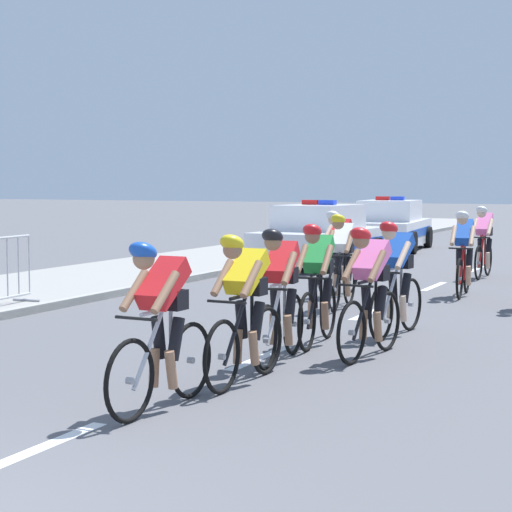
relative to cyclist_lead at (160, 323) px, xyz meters
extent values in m
cube|color=gray|center=(-6.72, 10.16, -0.73)|extent=(3.72, 60.00, 0.12)
cube|color=#9E9E99|center=(-4.94, 10.16, -0.72)|extent=(0.16, 60.00, 0.13)
cube|color=white|center=(-0.23, -1.40, -0.78)|extent=(0.14, 1.60, 0.01)
cube|color=white|center=(-0.23, 2.60, -0.78)|extent=(0.14, 1.60, 0.01)
cube|color=white|center=(-0.23, 6.60, -0.78)|extent=(0.14, 1.60, 0.01)
cube|color=white|center=(-0.23, 10.60, -0.78)|extent=(0.14, 1.60, 0.01)
cube|color=white|center=(-0.23, 14.60, -0.78)|extent=(0.14, 1.60, 0.01)
torus|color=black|center=(-0.01, -0.48, -0.42)|extent=(0.06, 0.72, 0.72)
cylinder|color=#99999E|center=(-0.01, -0.48, -0.42)|extent=(0.06, 0.06, 0.06)
torus|color=black|center=(0.02, 0.52, -0.42)|extent=(0.06, 0.72, 0.72)
cylinder|color=#99999E|center=(0.02, 0.52, -0.42)|extent=(0.06, 0.06, 0.06)
cylinder|color=silver|center=(0.00, -0.03, 0.11)|extent=(0.05, 0.55, 0.04)
cylinder|color=silver|center=(-0.01, -0.20, -0.21)|extent=(0.05, 0.48, 0.63)
cylinder|color=silver|center=(0.00, 0.17, -0.19)|extent=(0.04, 0.04, 0.65)
cylinder|color=black|center=(-0.01, -0.38, 0.09)|extent=(0.42, 0.04, 0.03)
cube|color=black|center=(0.00, 0.17, 0.15)|extent=(0.11, 0.22, 0.05)
cube|color=red|center=(0.00, 0.05, 0.35)|extent=(0.30, 0.55, 0.46)
cube|color=black|center=(0.00, 0.16, 0.19)|extent=(0.29, 0.21, 0.18)
cylinder|color=black|center=(0.09, 0.11, -0.15)|extent=(0.12, 0.23, 0.40)
cylinder|color=#9E7051|center=(0.09, 0.03, -0.41)|extent=(0.09, 0.16, 0.36)
cylinder|color=black|center=(-0.09, 0.12, -0.15)|extent=(0.11, 0.17, 0.40)
cylinder|color=#9E7051|center=(-0.09, 0.04, -0.41)|extent=(0.09, 0.12, 0.36)
cylinder|color=#9E7051|center=(0.16, -0.17, 0.30)|extent=(0.09, 0.40, 0.35)
cylinder|color=#9E7051|center=(-0.16, -0.16, 0.30)|extent=(0.09, 0.40, 0.35)
sphere|color=#9E7051|center=(-0.01, -0.25, 0.59)|extent=(0.19, 0.19, 0.19)
ellipsoid|color=blue|center=(-0.01, -0.26, 0.66)|extent=(0.24, 0.32, 0.24)
torus|color=black|center=(0.20, 0.80, -0.42)|extent=(0.05, 0.72, 0.72)
cylinder|color=#99999E|center=(0.20, 0.80, -0.42)|extent=(0.06, 0.06, 0.06)
torus|color=black|center=(0.21, 1.80, -0.42)|extent=(0.05, 0.72, 0.72)
cylinder|color=#99999E|center=(0.21, 1.80, -0.42)|extent=(0.06, 0.06, 0.06)
cylinder|color=black|center=(0.21, 1.25, 0.11)|extent=(0.04, 0.55, 0.04)
cylinder|color=black|center=(0.20, 1.07, -0.21)|extent=(0.05, 0.48, 0.63)
cylinder|color=black|center=(0.21, 1.45, -0.19)|extent=(0.04, 0.04, 0.65)
cylinder|color=black|center=(0.20, 0.90, 0.09)|extent=(0.42, 0.03, 0.03)
cube|color=black|center=(0.21, 1.45, 0.15)|extent=(0.10, 0.22, 0.05)
cube|color=yellow|center=(0.21, 1.32, 0.35)|extent=(0.29, 0.56, 0.44)
cube|color=black|center=(0.21, 1.44, 0.19)|extent=(0.28, 0.20, 0.18)
cylinder|color=black|center=(0.30, 1.39, -0.15)|extent=(0.11, 0.22, 0.40)
cylinder|color=#9E7051|center=(0.30, 1.31, -0.41)|extent=(0.09, 0.16, 0.36)
cylinder|color=black|center=(0.12, 1.39, -0.15)|extent=(0.11, 0.17, 0.40)
cylinder|color=#9E7051|center=(0.12, 1.31, -0.41)|extent=(0.09, 0.12, 0.36)
cylinder|color=#9E7051|center=(0.36, 1.11, 0.30)|extent=(0.08, 0.40, 0.35)
cylinder|color=#9E7051|center=(0.04, 1.11, 0.30)|extent=(0.08, 0.40, 0.35)
sphere|color=#9E7051|center=(0.20, 1.02, 0.59)|extent=(0.19, 0.19, 0.19)
ellipsoid|color=yellow|center=(0.20, 1.01, 0.66)|extent=(0.23, 0.32, 0.24)
torus|color=black|center=(0.13, 1.96, -0.42)|extent=(0.11, 0.72, 0.72)
cylinder|color=#99999E|center=(0.13, 1.96, -0.42)|extent=(0.07, 0.07, 0.06)
torus|color=black|center=(0.03, 2.96, -0.42)|extent=(0.11, 0.72, 0.72)
cylinder|color=#99999E|center=(0.03, 2.96, -0.42)|extent=(0.07, 0.07, 0.06)
cylinder|color=white|center=(0.09, 2.41, 0.11)|extent=(0.09, 0.55, 0.04)
cylinder|color=white|center=(0.10, 2.24, -0.21)|extent=(0.09, 0.48, 0.63)
cylinder|color=white|center=(0.07, 2.61, -0.19)|extent=(0.04, 0.04, 0.65)
cylinder|color=black|center=(0.12, 2.06, 0.09)|extent=(0.42, 0.07, 0.03)
cube|color=black|center=(0.07, 2.61, 0.15)|extent=(0.12, 0.23, 0.05)
cube|color=red|center=(0.08, 2.49, 0.35)|extent=(0.33, 0.57, 0.45)
cube|color=black|center=(0.07, 2.60, 0.19)|extent=(0.30, 0.23, 0.18)
cylinder|color=black|center=(0.16, 2.56, -0.15)|extent=(0.13, 0.23, 0.40)
cylinder|color=#9E7051|center=(0.17, 2.48, -0.41)|extent=(0.10, 0.16, 0.36)
cylinder|color=black|center=(-0.02, 2.54, -0.15)|extent=(0.13, 0.18, 0.40)
cylinder|color=#9E7051|center=(-0.01, 2.46, -0.41)|extent=(0.10, 0.13, 0.36)
cylinder|color=#9E7051|center=(0.26, 2.29, 0.30)|extent=(0.12, 0.41, 0.35)
cylinder|color=#9E7051|center=(-0.06, 2.26, 0.30)|extent=(0.12, 0.41, 0.35)
sphere|color=#9E7051|center=(0.11, 2.19, 0.59)|extent=(0.19, 0.19, 0.19)
ellipsoid|color=black|center=(0.11, 2.18, 0.66)|extent=(0.26, 0.34, 0.24)
torus|color=black|center=(0.86, 2.66, -0.42)|extent=(0.12, 0.72, 0.72)
cylinder|color=#99999E|center=(0.86, 2.66, -0.42)|extent=(0.07, 0.07, 0.06)
torus|color=black|center=(0.96, 3.66, -0.42)|extent=(0.12, 0.72, 0.72)
cylinder|color=#99999E|center=(0.96, 3.66, -0.42)|extent=(0.07, 0.07, 0.06)
cylinder|color=black|center=(0.91, 3.11, 0.11)|extent=(0.09, 0.55, 0.04)
cylinder|color=black|center=(0.89, 2.94, -0.21)|extent=(0.09, 0.48, 0.63)
cylinder|color=black|center=(0.93, 3.31, -0.19)|extent=(0.04, 0.04, 0.65)
cylinder|color=black|center=(0.87, 2.76, 0.09)|extent=(0.42, 0.07, 0.03)
cube|color=black|center=(0.93, 3.31, 0.15)|extent=(0.12, 0.23, 0.05)
cube|color=pink|center=(0.91, 3.19, 0.35)|extent=(0.34, 0.57, 0.45)
cube|color=black|center=(0.93, 3.30, 0.19)|extent=(0.30, 0.23, 0.18)
cylinder|color=black|center=(1.01, 3.24, -0.15)|extent=(0.13, 0.23, 0.40)
cylinder|color=#9E7051|center=(1.00, 3.16, -0.41)|extent=(0.11, 0.16, 0.36)
cylinder|color=black|center=(0.83, 3.26, -0.15)|extent=(0.13, 0.18, 0.40)
cylinder|color=#9E7051|center=(0.82, 3.18, -0.41)|extent=(0.10, 0.13, 0.36)
cylinder|color=#9E7051|center=(1.05, 2.95, 0.30)|extent=(0.12, 0.41, 0.35)
cylinder|color=#9E7051|center=(0.73, 2.99, 0.30)|extent=(0.12, 0.41, 0.35)
sphere|color=#9E7051|center=(0.88, 2.89, 0.59)|extent=(0.19, 0.19, 0.19)
ellipsoid|color=red|center=(0.88, 2.88, 0.66)|extent=(0.26, 0.34, 0.24)
torus|color=black|center=(0.11, 3.18, -0.42)|extent=(0.12, 0.72, 0.72)
cylinder|color=#99999E|center=(0.11, 3.18, -0.42)|extent=(0.07, 0.07, 0.06)
torus|color=black|center=(0.00, 4.18, -0.42)|extent=(0.12, 0.72, 0.72)
cylinder|color=#99999E|center=(0.00, 4.18, -0.42)|extent=(0.07, 0.07, 0.06)
cylinder|color=black|center=(0.06, 3.63, 0.11)|extent=(0.09, 0.55, 0.04)
cylinder|color=black|center=(0.08, 3.46, -0.21)|extent=(0.09, 0.48, 0.63)
cylinder|color=black|center=(0.04, 3.83, -0.19)|extent=(0.04, 0.04, 0.65)
cylinder|color=black|center=(0.10, 3.28, 0.09)|extent=(0.42, 0.07, 0.03)
cube|color=black|center=(0.04, 3.83, 0.15)|extent=(0.12, 0.23, 0.05)
cube|color=green|center=(0.06, 3.70, 0.35)|extent=(0.34, 0.57, 0.46)
cube|color=black|center=(0.04, 3.82, 0.19)|extent=(0.30, 0.23, 0.18)
cylinder|color=black|center=(0.14, 3.78, -0.15)|extent=(0.13, 0.23, 0.40)
cylinder|color=#9E7051|center=(0.15, 3.70, -0.41)|extent=(0.11, 0.16, 0.36)
cylinder|color=black|center=(-0.04, 3.76, -0.15)|extent=(0.13, 0.18, 0.40)
cylinder|color=#9E7051|center=(-0.03, 3.68, -0.41)|extent=(0.10, 0.13, 0.36)
cylinder|color=#9E7051|center=(0.24, 3.51, 0.30)|extent=(0.12, 0.41, 0.35)
cylinder|color=#9E7051|center=(-0.08, 3.47, 0.30)|extent=(0.12, 0.41, 0.35)
sphere|color=#9E7051|center=(0.09, 3.41, 0.59)|extent=(0.19, 0.19, 0.19)
ellipsoid|color=red|center=(0.09, 3.40, 0.66)|extent=(0.26, 0.34, 0.24)
torus|color=black|center=(0.70, 4.25, -0.42)|extent=(0.12, 0.72, 0.72)
cylinder|color=#99999E|center=(0.70, 4.25, -0.42)|extent=(0.07, 0.07, 0.06)
torus|color=black|center=(0.81, 5.24, -0.42)|extent=(0.12, 0.72, 0.72)
cylinder|color=#99999E|center=(0.81, 5.24, -0.42)|extent=(0.07, 0.07, 0.06)
cylinder|color=silver|center=(0.75, 4.70, 0.11)|extent=(0.10, 0.55, 0.04)
cylinder|color=silver|center=(0.73, 4.52, -0.21)|extent=(0.09, 0.48, 0.63)
cylinder|color=silver|center=(0.77, 4.89, -0.19)|extent=(0.04, 0.04, 0.65)
cylinder|color=black|center=(0.71, 4.35, 0.09)|extent=(0.42, 0.07, 0.03)
cube|color=black|center=(0.77, 4.89, 0.15)|extent=(0.12, 0.23, 0.05)
cube|color=blue|center=(0.76, 4.77, 0.35)|extent=(0.34, 0.58, 0.45)
cube|color=black|center=(0.77, 4.88, 0.19)|extent=(0.30, 0.23, 0.18)
cylinder|color=black|center=(0.85, 4.82, -0.15)|extent=(0.13, 0.23, 0.40)
cylinder|color=beige|center=(0.84, 4.75, -0.41)|extent=(0.11, 0.16, 0.36)
cylinder|color=black|center=(0.67, 4.84, -0.15)|extent=(0.13, 0.18, 0.40)
cylinder|color=beige|center=(0.67, 4.76, -0.41)|extent=(0.10, 0.13, 0.36)
cylinder|color=beige|center=(0.89, 4.54, 0.30)|extent=(0.12, 0.41, 0.35)
cylinder|color=beige|center=(0.57, 4.57, 0.30)|extent=(0.12, 0.41, 0.35)
sphere|color=beige|center=(0.72, 4.47, 0.59)|extent=(0.19, 0.19, 0.19)
ellipsoid|color=red|center=(0.72, 4.46, 0.66)|extent=(0.26, 0.34, 0.24)
torus|color=black|center=(-0.75, 6.43, -0.42)|extent=(0.12, 0.72, 0.72)
cylinder|color=#99999E|center=(-0.75, 6.43, -0.42)|extent=(0.07, 0.07, 0.06)
torus|color=black|center=(-0.85, 7.42, -0.42)|extent=(0.12, 0.72, 0.72)
cylinder|color=#99999E|center=(-0.85, 7.42, -0.42)|extent=(0.07, 0.07, 0.06)
cylinder|color=black|center=(-0.79, 6.88, 0.11)|extent=(0.09, 0.55, 0.04)
cylinder|color=black|center=(-0.78, 6.70, -0.21)|extent=(0.09, 0.48, 0.63)
cylinder|color=black|center=(-0.81, 7.08, -0.19)|extent=(0.04, 0.04, 0.65)
cylinder|color=black|center=(-0.76, 6.53, 0.09)|extent=(0.42, 0.07, 0.03)
cube|color=black|center=(-0.81, 7.08, 0.15)|extent=(0.12, 0.23, 0.05)
cube|color=white|center=(-0.80, 6.95, 0.35)|extent=(0.33, 0.57, 0.46)
cube|color=black|center=(-0.81, 7.07, 0.19)|extent=(0.30, 0.23, 0.18)
cylinder|color=black|center=(-0.72, 7.03, -0.15)|extent=(0.13, 0.23, 0.40)
cylinder|color=#9E7051|center=(-0.71, 6.95, -0.41)|extent=(0.10, 0.16, 0.36)
cylinder|color=black|center=(-0.90, 7.01, -0.15)|extent=(0.13, 0.18, 0.40)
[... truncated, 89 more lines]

